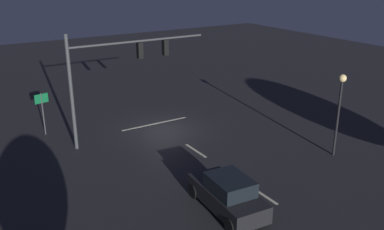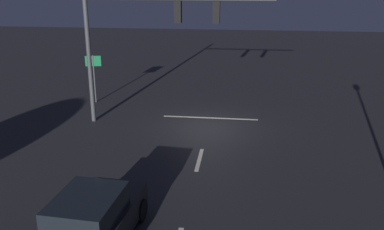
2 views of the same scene
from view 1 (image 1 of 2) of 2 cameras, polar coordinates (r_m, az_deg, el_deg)
The scene contains 8 objects.
ground_plane at distance 28.59m, azimuth -3.79°, elevation -2.00°, with size 80.00×80.00×0.00m, color #232326.
traffic_signal_assembly at distance 26.07m, azimuth -10.16°, elevation 6.61°, with size 9.04×0.47×6.92m.
lane_dash_far at distance 25.40m, azimuth 0.52°, elevation -4.83°, with size 2.20×0.16×0.01m, color beige.
lane_dash_mid at distance 21.15m, azimuth 9.43°, elevation -10.50°, with size 2.20×0.16×0.01m, color beige.
stop_bar at distance 29.70m, azimuth -5.03°, elevation -1.18°, with size 5.00×0.16×0.01m, color beige.
car_approaching at distance 19.37m, azimuth 4.84°, elevation -10.61°, with size 2.17×4.47×1.70m.
street_lamp_left_kerb at distance 25.04m, azimuth 19.36°, elevation 2.01°, with size 0.44×0.44×4.85m.
route_sign at distance 28.74m, azimuth -19.59°, elevation 1.28°, with size 0.89×0.25×2.82m.
Camera 1 is at (12.44, 23.48, 10.55)m, focal length 39.50 mm.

